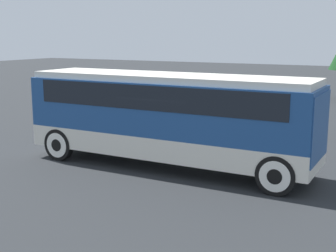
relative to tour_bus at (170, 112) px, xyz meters
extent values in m
plane|color=#26282B|center=(-0.10, 0.00, -1.94)|extent=(120.00, 120.00, 0.00)
cube|color=silver|center=(-0.10, 0.00, -1.07)|extent=(10.08, 2.45, 0.75)
cube|color=navy|center=(-0.10, 0.00, 0.18)|extent=(10.08, 2.45, 1.75)
cube|color=black|center=(-0.10, 0.00, 0.61)|extent=(8.87, 2.49, 0.79)
cube|color=silver|center=(-0.10, 0.00, 1.16)|extent=(9.88, 2.25, 0.22)
cube|color=navy|center=(4.79, 0.00, -0.07)|extent=(0.36, 2.35, 2.00)
cylinder|color=black|center=(4.01, -1.12, -1.36)|extent=(1.17, 0.28, 1.17)
cylinder|color=silver|center=(4.01, -1.12, -1.36)|extent=(0.91, 0.30, 0.91)
cylinder|color=black|center=(4.01, -1.12, -1.36)|extent=(0.44, 0.32, 0.44)
cylinder|color=black|center=(4.01, 1.12, -1.36)|extent=(1.17, 0.28, 1.17)
cylinder|color=silver|center=(4.01, 1.12, -1.36)|extent=(0.91, 0.30, 0.91)
cylinder|color=black|center=(4.01, 1.12, -1.36)|extent=(0.44, 0.32, 0.44)
cylinder|color=black|center=(-4.03, -1.12, -1.36)|extent=(1.17, 0.28, 1.17)
cylinder|color=silver|center=(-4.03, -1.12, -1.36)|extent=(0.91, 0.30, 0.91)
cylinder|color=black|center=(-4.03, -1.12, -1.36)|extent=(0.44, 0.32, 0.44)
cylinder|color=black|center=(-4.03, 1.12, -1.36)|extent=(1.17, 0.28, 1.17)
cylinder|color=silver|center=(-4.03, 1.12, -1.36)|extent=(0.91, 0.30, 0.91)
cylinder|color=black|center=(-4.03, 1.12, -1.36)|extent=(0.44, 0.32, 0.44)
cube|color=black|center=(-3.15, 4.96, -1.35)|extent=(4.25, 1.85, 0.67)
cube|color=black|center=(-3.32, 4.96, -0.79)|extent=(2.21, 1.66, 0.46)
cylinder|color=black|center=(-1.50, 4.13, -1.60)|extent=(0.68, 0.22, 0.68)
cylinder|color=black|center=(-1.50, 4.13, -1.60)|extent=(0.26, 0.26, 0.26)
cylinder|color=black|center=(-1.50, 5.80, -1.60)|extent=(0.68, 0.22, 0.68)
cylinder|color=black|center=(-1.50, 5.80, -1.60)|extent=(0.26, 0.26, 0.26)
cylinder|color=black|center=(-4.80, 4.13, -1.60)|extent=(0.68, 0.22, 0.68)
cylinder|color=black|center=(-4.80, 4.13, -1.60)|extent=(0.26, 0.26, 0.26)
cylinder|color=black|center=(-4.80, 5.80, -1.60)|extent=(0.68, 0.22, 0.68)
cylinder|color=black|center=(-4.80, 5.80, -1.60)|extent=(0.26, 0.26, 0.26)
cube|color=maroon|center=(0.75, 7.13, -1.38)|extent=(4.03, 1.71, 0.61)
cube|color=black|center=(0.59, 7.13, -0.82)|extent=(2.10, 1.54, 0.51)
cylinder|color=black|center=(2.29, 6.36, -1.60)|extent=(0.68, 0.22, 0.68)
cylinder|color=black|center=(2.29, 6.36, -1.60)|extent=(0.26, 0.26, 0.26)
cylinder|color=black|center=(2.29, 7.90, -1.60)|extent=(0.68, 0.22, 0.68)
cylinder|color=black|center=(2.29, 7.90, -1.60)|extent=(0.26, 0.26, 0.26)
cylinder|color=black|center=(-0.79, 6.36, -1.60)|extent=(0.68, 0.22, 0.68)
cylinder|color=black|center=(-0.79, 6.36, -1.60)|extent=(0.26, 0.26, 0.26)
cylinder|color=black|center=(-0.79, 7.90, -1.60)|extent=(0.68, 0.22, 0.68)
cylinder|color=black|center=(-0.79, 7.90, -1.60)|extent=(0.26, 0.26, 0.26)
camera|label=1|loc=(7.43, -13.80, 2.54)|focal=50.00mm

